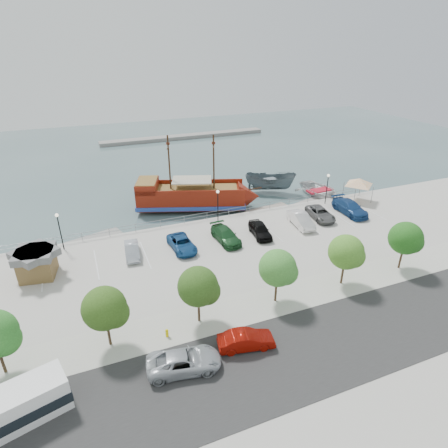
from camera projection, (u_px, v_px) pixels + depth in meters
name	position (u px, v px, depth m)	size (l,w,h in m)	color
ground	(239.00, 254.00, 41.82)	(160.00, 160.00, 0.00)	#3D5457
land_slab	(371.00, 403.00, 24.17)	(100.00, 58.00, 1.20)	#B3AFA4
street	(326.00, 344.00, 28.06)	(100.00, 8.00, 0.04)	#292929
sidewalk	(285.00, 298.00, 33.05)	(100.00, 4.00, 0.05)	#B3B2A2
seawall_railing	(214.00, 214.00, 47.64)	(50.00, 0.06, 1.00)	gray
far_shore	(185.00, 137.00, 90.75)	(40.00, 3.00, 0.80)	gray
pirate_ship	(200.00, 197.00, 52.27)	(17.57, 10.04, 10.91)	maroon
patrol_boat	(270.00, 183.00, 58.01)	(2.92, 7.77, 3.01)	#4C595E
speedboat	(320.00, 192.00, 56.56)	(5.54, 7.75, 1.61)	silver
dock_west	(92.00, 240.00, 44.35)	(7.06, 2.02, 0.40)	gray
dock_mid	(267.00, 210.00, 52.22)	(6.44, 1.84, 0.37)	gray
dock_east	(315.00, 201.00, 54.83)	(7.43, 2.12, 0.42)	gray
shed	(37.00, 262.00, 35.56)	(3.95, 3.95, 2.81)	brown
canopy_tent	(360.00, 178.00, 51.75)	(4.95, 4.95, 3.76)	slate
street_van	(184.00, 361.00, 25.63)	(2.36, 5.11, 1.42)	#A8ADB3
street_sedan	(246.00, 340.00, 27.47)	(1.47, 4.20, 1.38)	maroon
shuttle_bus	(9.00, 411.00, 21.75)	(6.97, 3.97, 2.32)	white
fire_hydrant	(167.00, 333.00, 28.59)	(0.25, 0.25, 0.72)	#EACF00
lamp_post_left	(59.00, 225.00, 39.46)	(0.36, 0.36, 4.28)	black
lamp_post_mid	(218.00, 201.00, 45.49)	(0.36, 0.36, 4.28)	black
lamp_post_right	(327.00, 184.00, 50.84)	(0.36, 0.36, 4.28)	black
tree_b	(107.00, 309.00, 26.57)	(3.30, 3.20, 5.00)	#473321
tree_c	(200.00, 288.00, 28.91)	(3.30, 3.20, 5.00)	#473321
tree_d	(279.00, 269.00, 31.25)	(3.30, 3.20, 5.00)	#473321
tree_e	(348.00, 253.00, 33.60)	(3.30, 3.20, 5.00)	#473321
tree_f	(407.00, 239.00, 35.94)	(3.30, 3.20, 5.00)	#473321
parked_car_b	(132.00, 250.00, 39.21)	(1.42, 4.08, 1.34)	#B2B8C4
parked_car_c	(182.00, 244.00, 40.46)	(2.25, 4.88, 1.36)	navy
parked_car_d	(226.00, 235.00, 42.08)	(2.07, 5.10, 1.48)	#1C4D25
parked_car_e	(260.00, 230.00, 43.27)	(1.82, 4.51, 1.54)	black
parked_car_f	(301.00, 220.00, 45.58)	(1.71, 4.90, 1.61)	silver
parked_car_g	(320.00, 214.00, 47.49)	(2.27, 4.92, 1.37)	#5D5D5D
parked_car_h	(350.00, 208.00, 48.81)	(2.35, 5.77, 1.68)	navy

